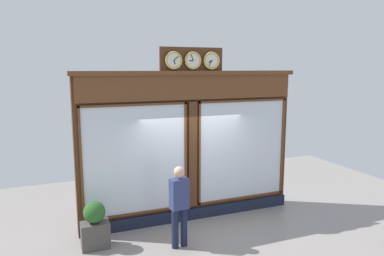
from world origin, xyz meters
The scene contains 4 objects.
shop_facade centered at (0.00, -0.13, 1.80)m, with size 5.36×0.42×4.07m.
pedestrian centered at (0.75, 1.18, 0.93)m, with size 0.38×0.26×1.69m.
planter_box centered at (2.34, 0.58, 0.27)m, with size 0.56×0.36×0.54m, color #4C4742.
planter_shrub centered at (2.34, 0.58, 0.76)m, with size 0.44×0.44×0.44m, color #285623.
Camera 1 is at (3.07, 7.69, 3.60)m, focal length 33.87 mm.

